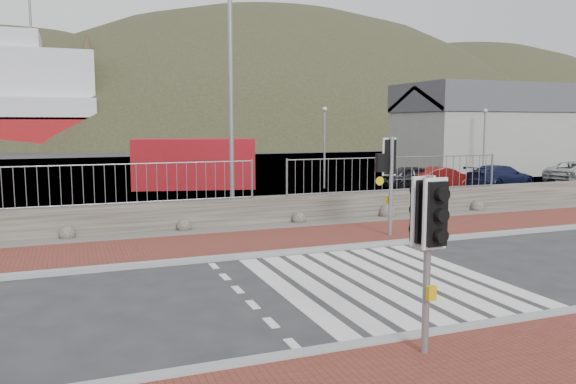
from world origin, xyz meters
name	(u,v)px	position (x,y,z in m)	size (l,w,h in m)	color
ground	(382,281)	(0.00, 0.00, 0.00)	(220.00, 220.00, 0.00)	#28282B
sidewalk_far	(301,239)	(0.00, 4.50, 0.04)	(40.00, 3.00, 0.08)	brown
kerb_near	(479,327)	(0.00, -3.00, 0.05)	(40.00, 0.25, 0.12)	gray
kerb_far	(323,249)	(0.00, 3.00, 0.05)	(40.00, 0.25, 0.12)	gray
zebra_crossing	(382,281)	(0.00, 0.00, 0.01)	(4.62, 5.60, 0.01)	silver
gravel_strip	(277,227)	(0.00, 6.50, 0.03)	(40.00, 1.50, 0.06)	#59544C
stone_wall	(268,210)	(0.00, 7.30, 0.45)	(40.00, 0.60, 0.90)	#443F38
railing	(270,169)	(0.00, 7.15, 1.82)	(18.07, 0.07, 1.22)	gray
quay	(168,173)	(0.00, 27.90, 0.00)	(120.00, 40.00, 0.50)	#4C4C4F
water	(123,150)	(0.00, 62.90, 0.00)	(220.00, 50.00, 0.05)	#3F4C54
harbor_building	(492,129)	(20.00, 19.90, 2.93)	(12.20, 6.20, 5.80)	#9E9E99
hills_backdrop	(155,274)	(6.74, 87.90, -23.05)	(254.00, 90.00, 100.00)	#262D1B
traffic_signal_near	(428,228)	(-1.44, -3.59, 1.87)	(0.38, 0.24, 2.59)	gray
traffic_signal_far	(390,165)	(2.50, 3.87, 2.11)	(0.70, 0.27, 2.91)	gray
streetlight	(234,81)	(-0.87, 8.15, 4.67)	(1.69, 0.75, 8.29)	gray
shipping_container	(194,163)	(-0.12, 18.52, 1.26)	(6.05, 2.52, 2.52)	maroon
car_a	(416,177)	(10.35, 14.16, 0.58)	(1.38, 3.43, 1.17)	black
car_b	(443,178)	(11.59, 13.61, 0.55)	(1.16, 3.31, 1.09)	#610E0D
car_c	(500,176)	(14.57, 12.88, 0.59)	(1.65, 4.06, 1.18)	#121838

